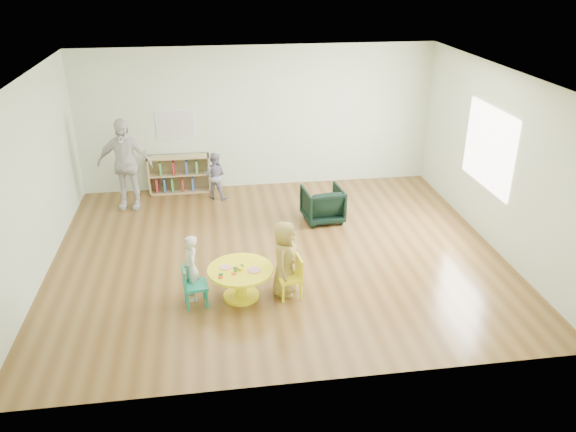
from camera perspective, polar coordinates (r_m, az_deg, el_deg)
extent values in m
plane|color=brown|center=(8.97, -1.08, -3.80)|extent=(7.00, 7.00, 0.00)
cube|color=white|center=(8.02, -1.24, 13.71)|extent=(7.00, 6.00, 0.10)
cube|color=beige|center=(11.23, -3.10, 9.89)|extent=(7.00, 0.10, 2.80)
cube|color=beige|center=(5.70, 2.64, -5.82)|extent=(7.00, 0.10, 2.80)
cube|color=beige|center=(8.71, -24.69, 3.06)|extent=(0.10, 6.00, 2.80)
cube|color=beige|center=(9.45, 20.51, 5.39)|extent=(0.10, 6.00, 2.80)
cube|color=white|center=(9.66, 19.69, 6.55)|extent=(0.02, 1.60, 1.30)
cylinder|color=#FFEF15|center=(7.80, -4.80, -6.90)|extent=(0.16, 0.16, 0.41)
cylinder|color=#FFEF15|center=(7.90, -4.75, -8.04)|extent=(0.50, 0.50, 0.04)
cylinder|color=#FFEF15|center=(7.69, -4.86, -5.48)|extent=(0.90, 0.90, 0.04)
cylinder|color=pink|center=(7.71, -6.38, -5.21)|extent=(0.15, 0.15, 0.02)
cylinder|color=pink|center=(7.61, -3.47, -5.51)|extent=(0.17, 0.17, 0.02)
cylinder|color=#FFEF15|center=(7.65, -5.01, -5.29)|extent=(0.11, 0.12, 0.04)
cylinder|color=#11631F|center=(7.59, -5.36, -5.57)|extent=(0.05, 0.05, 0.02)
cylinder|color=#11631F|center=(7.71, -4.67, -5.01)|extent=(0.05, 0.05, 0.02)
cube|color=red|center=(7.49, -6.89, -6.20)|extent=(0.06, 0.06, 0.02)
cube|color=orange|center=(7.56, -5.55, -5.82)|extent=(0.06, 0.06, 0.02)
cube|color=blue|center=(7.69, -5.39, -5.26)|extent=(0.06, 0.06, 0.02)
cube|color=#11631F|center=(7.55, -6.84, -5.93)|extent=(0.06, 0.06, 0.02)
cube|color=#198C70|center=(7.67, -9.40, -6.99)|extent=(0.36, 0.36, 0.04)
cube|color=#198C70|center=(7.58, -10.51, -6.10)|extent=(0.07, 0.32, 0.27)
cylinder|color=#198C70|center=(7.86, -10.36, -7.61)|extent=(0.04, 0.04, 0.27)
cylinder|color=#198C70|center=(7.64, -10.14, -8.60)|extent=(0.04, 0.04, 0.27)
cylinder|color=#198C70|center=(7.88, -8.51, -7.38)|extent=(0.04, 0.04, 0.27)
cylinder|color=#198C70|center=(7.66, -8.24, -8.36)|extent=(0.04, 0.04, 0.27)
cube|color=#FFEF15|center=(7.74, 0.15, -6.26)|extent=(0.36, 0.36, 0.04)
cube|color=#FFEF15|center=(7.70, 1.15, -5.10)|extent=(0.07, 0.32, 0.28)
cylinder|color=#FFEF15|center=(7.76, 1.33, -7.61)|extent=(0.04, 0.04, 0.28)
cylinder|color=#FFEF15|center=(7.96, 0.80, -6.66)|extent=(0.04, 0.04, 0.28)
cylinder|color=#FFEF15|center=(7.70, -0.51, -7.89)|extent=(0.04, 0.04, 0.28)
cylinder|color=#FFEF15|center=(7.91, -1.00, -6.92)|extent=(0.04, 0.04, 0.28)
cube|color=tan|center=(11.41, -13.91, 4.00)|extent=(0.03, 0.30, 0.75)
cube|color=tan|center=(11.34, -8.02, 4.39)|extent=(0.03, 0.30, 0.75)
cube|color=tan|center=(11.49, -10.83, 2.52)|extent=(1.20, 0.30, 0.03)
cube|color=tan|center=(11.24, -11.12, 5.92)|extent=(1.20, 0.30, 0.03)
cube|color=tan|center=(11.36, -10.98, 4.20)|extent=(1.14, 0.28, 0.03)
cube|color=tan|center=(11.49, -10.95, 4.44)|extent=(1.20, 0.02, 0.75)
cube|color=#AF2E33|center=(11.44, -13.15, 3.10)|extent=(0.04, 0.18, 0.26)
cube|color=blue|center=(11.43, -12.40, 3.15)|extent=(0.04, 0.18, 0.26)
cube|color=#52B15E|center=(11.42, -11.65, 3.20)|extent=(0.04, 0.18, 0.26)
cube|color=#AF2E33|center=(11.41, -10.65, 3.27)|extent=(0.04, 0.18, 0.26)
cube|color=blue|center=(11.40, -9.65, 3.33)|extent=(0.04, 0.18, 0.26)
cube|color=#52B15E|center=(11.31, -12.81, 4.76)|extent=(0.04, 0.18, 0.26)
cube|color=#AF2E33|center=(11.29, -11.55, 4.84)|extent=(0.04, 0.18, 0.26)
cube|color=blue|center=(11.28, -10.28, 4.93)|extent=(0.04, 0.18, 0.26)
cube|color=#52B15E|center=(11.27, -9.26, 4.99)|extent=(0.04, 0.18, 0.26)
cube|color=white|center=(11.21, -11.36, 9.14)|extent=(0.74, 0.01, 0.54)
cube|color=#FF353C|center=(11.20, -11.36, 9.14)|extent=(0.70, 0.00, 0.50)
imported|color=black|center=(9.95, 3.54, 1.20)|extent=(0.73, 0.75, 0.62)
imported|color=silver|center=(7.72, -9.82, -5.26)|extent=(0.28, 0.38, 0.95)
imported|color=yellow|center=(7.69, -0.34, -4.36)|extent=(0.51, 0.62, 1.09)
imported|color=#1B1C44|center=(10.92, -7.42, 4.09)|extent=(0.54, 0.49, 0.92)
imported|color=silver|center=(10.70, -16.24, 5.08)|extent=(1.04, 0.53, 1.71)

